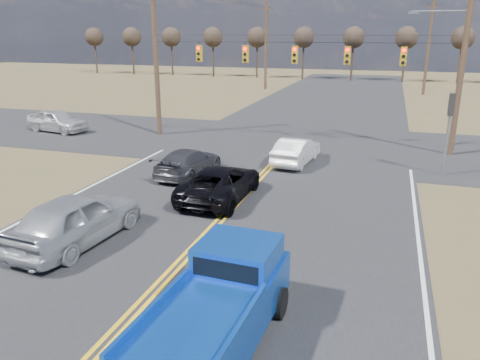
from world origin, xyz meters
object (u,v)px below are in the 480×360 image
(silver_suv, at_px, (76,219))
(cross_car_west, at_px, (57,121))
(dgrey_car_queue, at_px, (188,162))
(pickup_truck, at_px, (218,308))
(white_car_queue, at_px, (296,151))
(black_suv, at_px, (220,183))

(silver_suv, relative_size, cross_car_west, 1.10)
(silver_suv, relative_size, dgrey_car_queue, 1.13)
(pickup_truck, xyz_separation_m, silver_suv, (-6.16, 3.57, -0.11))
(cross_car_west, bearing_deg, pickup_truck, -125.78)
(pickup_truck, xyz_separation_m, dgrey_car_queue, (-5.80, 11.68, -0.32))
(cross_car_west, bearing_deg, white_car_queue, -91.33)
(silver_suv, distance_m, white_car_queue, 12.67)
(dgrey_car_queue, bearing_deg, silver_suv, 93.55)
(dgrey_car_queue, xyz_separation_m, cross_car_west, (-12.73, 6.75, 0.13))
(black_suv, bearing_deg, white_car_queue, -105.68)
(pickup_truck, bearing_deg, dgrey_car_queue, 119.18)
(pickup_truck, height_order, white_car_queue, pickup_truck)
(white_car_queue, bearing_deg, cross_car_west, -3.80)
(pickup_truck, height_order, dgrey_car_queue, pickup_truck)
(dgrey_car_queue, bearing_deg, cross_car_west, -21.85)
(black_suv, xyz_separation_m, cross_car_west, (-15.33, 9.47, 0.07))
(silver_suv, bearing_deg, dgrey_car_queue, -87.56)
(white_car_queue, xyz_separation_m, cross_car_west, (-17.24, 3.16, 0.08))
(silver_suv, bearing_deg, pickup_truck, 154.86)
(dgrey_car_queue, height_order, cross_car_west, cross_car_west)
(silver_suv, height_order, cross_car_west, silver_suv)
(white_car_queue, bearing_deg, silver_suv, 73.98)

